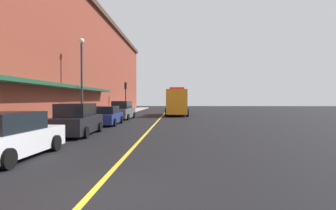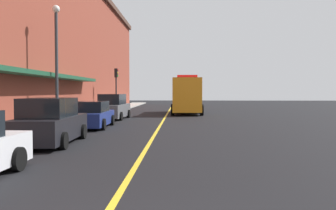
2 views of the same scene
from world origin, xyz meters
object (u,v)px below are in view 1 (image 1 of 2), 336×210
parked_car_0 (8,137)px  parking_meter_1 (29,120)px  parked_car_1 (77,120)px  parked_car_2 (107,116)px  street_lamp_left (82,71)px  parking_meter_2 (70,115)px  traffic_light_near (126,92)px  parking_meter_0 (78,113)px  utility_truck (177,102)px  parked_car_3 (123,111)px

parked_car_0 → parking_meter_1: (-1.36, 3.82, 0.29)m
parked_car_1 → parked_car_2: parked_car_1 is taller
parked_car_0 → street_lamp_left: street_lamp_left is taller
parking_meter_2 → traffic_light_near: (0.06, 19.56, 2.10)m
parked_car_0 → parking_meter_0: (-1.36, 10.45, 0.29)m
parked_car_0 → utility_truck: (5.89, 26.41, 0.92)m
parked_car_2 → parking_meter_2: (-1.47, -3.94, 0.33)m
parked_car_3 → traffic_light_near: size_ratio=1.15×
parking_meter_1 → street_lamp_left: 9.69m
parked_car_2 → parking_meter_0: (-1.47, -2.37, 0.33)m
utility_truck → parked_car_1: bearing=-15.3°
street_lamp_left → parked_car_1: bearing=-72.8°
parked_car_1 → utility_truck: size_ratio=0.60×
parked_car_2 → parked_car_3: bearing=-1.4°
parking_meter_2 → street_lamp_left: street_lamp_left is taller
parking_meter_1 → traffic_light_near: bearing=89.9°
parked_car_1 → parked_car_2: 6.42m
street_lamp_left → traffic_light_near: 15.61m
parked_car_3 → utility_truck: utility_truck is taller
parked_car_1 → parked_car_3: (0.05, 12.93, 0.03)m
parked_car_1 → traffic_light_near: (-1.35, 22.04, 2.30)m
parking_meter_2 → parked_car_1: bearing=-60.4°
parked_car_0 → parked_car_2: (0.11, 12.82, -0.04)m
parked_car_0 → street_lamp_left: (-1.96, 12.89, 3.63)m
parked_car_0 → street_lamp_left: 13.54m
street_lamp_left → parking_meter_0: bearing=-76.2°
parked_car_2 → parked_car_3: 6.51m
parked_car_1 → parking_meter_1: (-1.41, -2.58, 0.21)m
parked_car_0 → street_lamp_left: size_ratio=0.69×
parked_car_2 → traffic_light_near: size_ratio=1.10×
parked_car_1 → parked_car_3: parked_car_3 is taller
parked_car_0 → parked_car_1: size_ratio=0.99×
parked_car_1 → traffic_light_near: size_ratio=1.13×
parking_meter_0 → traffic_light_near: bearing=89.8°
parked_car_2 → parking_meter_2: 4.22m
traffic_light_near → utility_truck: bearing=-15.8°
parking_meter_0 → parking_meter_2: (0.00, -1.57, 0.00)m
parking_meter_2 → traffic_light_near: bearing=89.8°
parked_car_3 → traffic_light_near: traffic_light_near is taller
parked_car_1 → street_lamp_left: street_lamp_left is taller
parked_car_3 → parking_meter_1: (-1.46, -15.51, 0.17)m
parking_meter_0 → traffic_light_near: size_ratio=0.31×
utility_truck → parking_meter_0: bearing=-23.4°
parked_car_2 → parking_meter_0: parked_car_2 is taller
parking_meter_0 → parking_meter_1: size_ratio=1.00×
parked_car_0 → parking_meter_2: (-1.36, 8.88, 0.29)m
parked_car_2 → parked_car_3: (-0.01, 6.51, 0.16)m
utility_truck → street_lamp_left: 15.86m
parking_meter_2 → parked_car_3: bearing=82.0°
parked_car_1 → parked_car_2: (0.06, 6.42, -0.12)m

